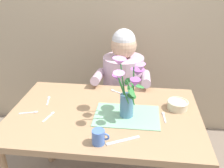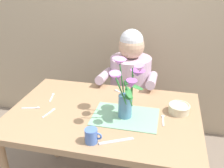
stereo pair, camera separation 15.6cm
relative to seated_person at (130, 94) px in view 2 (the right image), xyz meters
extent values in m
cube|color=tan|center=(-0.07, 0.43, 0.69)|extent=(4.00, 0.10, 2.50)
cube|color=#9E7A56|center=(-0.07, -0.62, 0.16)|extent=(1.20, 0.80, 0.04)
cylinder|color=#9E7A56|center=(-0.61, -0.28, -0.21)|extent=(0.06, 0.06, 0.70)
cylinder|color=#9E7A56|center=(0.47, -0.28, -0.21)|extent=(0.06, 0.06, 0.70)
cylinder|color=#4C4C56|center=(0.00, 0.00, -0.36)|extent=(0.30, 0.30, 0.40)
cylinder|color=#BC9EB2|center=(0.00, 0.00, 0.09)|extent=(0.34, 0.34, 0.50)
sphere|color=tan|center=(0.00, 0.00, 0.44)|extent=(0.21, 0.21, 0.21)
sphere|color=silver|center=(0.00, 0.00, 0.48)|extent=(0.19, 0.19, 0.19)
cylinder|color=#BC9EB2|center=(-0.19, -0.14, 0.22)|extent=(0.07, 0.33, 0.12)
cylinder|color=#BC9EB2|center=(0.19, -0.14, 0.22)|extent=(0.07, 0.33, 0.12)
cube|color=#7AB289|center=(0.07, -0.64, 0.18)|extent=(0.40, 0.28, 0.00)
cylinder|color=teal|center=(0.07, -0.64, 0.25)|extent=(0.08, 0.08, 0.15)
cylinder|color=#2D7533|center=(0.11, -0.63, 0.39)|extent=(0.01, 0.04, 0.21)
cone|color=#CC7FDB|center=(0.14, -0.62, 0.50)|extent=(0.09, 0.09, 0.05)
sphere|color=#E5D14C|center=(0.14, -0.62, 0.50)|extent=(0.02, 0.02, 0.02)
cylinder|color=#2D7533|center=(0.10, -0.60, 0.36)|extent=(0.02, 0.05, 0.16)
cone|color=#A351B7|center=(0.13, -0.56, 0.44)|extent=(0.12, 0.12, 0.05)
sphere|color=#E5D14C|center=(0.13, -0.56, 0.44)|extent=(0.02, 0.02, 0.02)
cylinder|color=#2D7533|center=(0.04, -0.60, 0.39)|extent=(0.04, 0.01, 0.22)
cone|color=#CC7FDB|center=(0.01, -0.57, 0.51)|extent=(0.10, 0.10, 0.05)
sphere|color=#E5D14C|center=(0.01, -0.57, 0.51)|extent=(0.02, 0.02, 0.02)
cylinder|color=#2D7533|center=(0.04, -0.64, 0.36)|extent=(0.06, 0.01, 0.15)
cone|color=#A351B7|center=(0.02, -0.65, 0.44)|extent=(0.09, 0.09, 0.05)
sphere|color=#E5D14C|center=(0.02, -0.65, 0.44)|extent=(0.02, 0.02, 0.02)
cylinder|color=#2D7533|center=(0.05, -0.69, 0.39)|extent=(0.08, 0.04, 0.20)
cone|color=#CC7FDB|center=(0.03, -0.74, 0.49)|extent=(0.07, 0.08, 0.04)
sphere|color=#E5D14C|center=(0.03, -0.74, 0.50)|extent=(0.02, 0.02, 0.02)
cylinder|color=#2D7533|center=(0.09, -0.68, 0.36)|extent=(0.05, 0.02, 0.16)
cone|color=#A351B7|center=(0.12, -0.73, 0.45)|extent=(0.08, 0.08, 0.05)
sphere|color=#E5D14C|center=(0.12, -0.73, 0.45)|extent=(0.02, 0.02, 0.02)
ellipsoid|color=#2D7533|center=(0.10, -0.69, 0.38)|extent=(0.07, 0.10, 0.05)
ellipsoid|color=#2D7533|center=(0.13, -0.63, 0.38)|extent=(0.09, 0.05, 0.04)
ellipsoid|color=#2D7533|center=(0.07, -0.58, 0.39)|extent=(0.04, 0.09, 0.03)
ellipsoid|color=#2D7533|center=(0.10, -0.69, 0.35)|extent=(0.08, 0.10, 0.03)
cylinder|color=beige|center=(0.39, -0.51, 0.20)|extent=(0.13, 0.13, 0.05)
torus|color=beige|center=(0.39, -0.51, 0.23)|extent=(0.14, 0.14, 0.01)
cube|color=silver|center=(0.07, -0.88, 0.18)|extent=(0.18, 0.10, 0.00)
cylinder|color=#476BB7|center=(-0.06, -0.92, 0.22)|extent=(0.07, 0.07, 0.08)
torus|color=#476BB7|center=(-0.02, -0.92, 0.22)|extent=(0.04, 0.01, 0.04)
cube|color=silver|center=(-0.41, -0.72, 0.18)|extent=(0.04, 0.10, 0.00)
ellipsoid|color=silver|center=(-0.39, -0.66, 0.18)|extent=(0.03, 0.03, 0.01)
cube|color=silver|center=(-0.01, -0.33, 0.18)|extent=(0.09, 0.06, 0.00)
ellipsoid|color=silver|center=(-0.06, -0.30, 0.18)|extent=(0.03, 0.03, 0.01)
cube|color=silver|center=(-0.48, -0.52, 0.18)|extent=(0.03, 0.10, 0.00)
ellipsoid|color=silver|center=(-0.49, -0.47, 0.18)|extent=(0.03, 0.03, 0.01)
cube|color=silver|center=(0.30, -0.64, 0.18)|extent=(0.02, 0.10, 0.00)
ellipsoid|color=silver|center=(0.30, -0.58, 0.18)|extent=(0.02, 0.03, 0.01)
cube|color=silver|center=(-0.56, -0.68, 0.18)|extent=(0.10, 0.04, 0.00)
ellipsoid|color=silver|center=(-0.50, -0.66, 0.18)|extent=(0.03, 0.03, 0.01)
camera|label=1|loc=(0.14, -1.97, 1.02)|focal=40.56mm
camera|label=2|loc=(0.29, -1.94, 1.02)|focal=40.56mm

